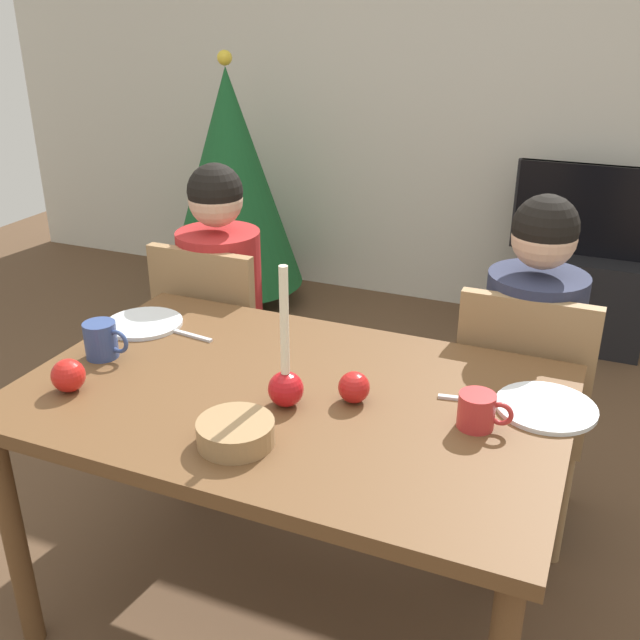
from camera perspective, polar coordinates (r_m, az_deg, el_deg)
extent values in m
plane|color=brown|center=(2.36, -2.04, -21.65)|extent=(7.68, 7.68, 0.00)
cube|color=beige|center=(4.17, 13.66, 18.05)|extent=(6.40, 0.10, 2.60)
cube|color=brown|center=(1.91, -2.36, -6.11)|extent=(1.40, 0.90, 0.04)
cylinder|color=brown|center=(2.19, -22.84, -15.62)|extent=(0.06, 0.06, 0.71)
cylinder|color=brown|center=(2.67, -11.20, -6.41)|extent=(0.06, 0.06, 0.71)
cylinder|color=brown|center=(2.30, 17.18, -12.57)|extent=(0.06, 0.06, 0.71)
cube|color=#99754C|center=(2.83, -6.96, -2.57)|extent=(0.40, 0.40, 0.04)
cube|color=#99754C|center=(2.58, -9.18, 0.66)|extent=(0.40, 0.04, 0.45)
cylinder|color=#99754C|center=(2.99, -2.30, -5.67)|extent=(0.04, 0.04, 0.41)
cylinder|color=#99754C|center=(3.14, -7.95, -4.42)|extent=(0.04, 0.04, 0.41)
cylinder|color=#99754C|center=(2.73, -5.35, -8.90)|extent=(0.04, 0.04, 0.41)
cylinder|color=#99754C|center=(2.89, -11.36, -7.34)|extent=(0.04, 0.04, 0.41)
cube|color=#99754C|center=(2.52, 15.64, -6.88)|extent=(0.40, 0.40, 0.04)
cube|color=#99754C|center=(2.25, 15.64, -3.71)|extent=(0.40, 0.04, 0.45)
cylinder|color=#99754C|center=(2.77, 19.16, -9.77)|extent=(0.04, 0.04, 0.41)
cylinder|color=#99754C|center=(2.80, 12.19, -8.57)|extent=(0.04, 0.04, 0.41)
cylinder|color=#99754C|center=(2.49, 18.41, -13.88)|extent=(0.04, 0.04, 0.41)
cylinder|color=#99754C|center=(2.52, 10.58, -12.47)|extent=(0.04, 0.04, 0.41)
cube|color=#33384C|center=(2.89, -7.25, -6.63)|extent=(0.28, 0.28, 0.45)
cylinder|color=#AD2323|center=(2.68, -7.76, 1.97)|extent=(0.30, 0.30, 0.48)
sphere|color=tan|center=(2.57, -8.20, 9.32)|extent=(0.19, 0.19, 0.19)
sphere|color=black|center=(2.56, -8.24, 9.97)|extent=(0.19, 0.19, 0.19)
cube|color=#33384C|center=(2.59, 14.96, -11.32)|extent=(0.28, 0.28, 0.45)
cylinder|color=#282D47|center=(2.36, 16.15, -2.02)|extent=(0.30, 0.30, 0.48)
sphere|color=tan|center=(2.23, 17.19, 6.22)|extent=(0.19, 0.19, 0.19)
sphere|color=black|center=(2.22, 17.28, 6.95)|extent=(0.19, 0.19, 0.19)
cube|color=black|center=(4.05, 19.77, 1.63)|extent=(0.64, 0.40, 0.48)
cube|color=black|center=(3.91, 20.73, 8.01)|extent=(0.79, 0.04, 0.46)
cube|color=black|center=(3.91, 20.73, 8.00)|extent=(0.76, 0.05, 0.46)
cylinder|color=brown|center=(4.39, -6.58, 2.24)|extent=(0.08, 0.08, 0.14)
cone|color=#195628|center=(4.19, -7.02, 10.87)|extent=(0.80, 0.80, 1.21)
sphere|color=yellow|center=(4.09, -7.50, 19.73)|extent=(0.08, 0.08, 0.08)
sphere|color=red|center=(1.81, -2.70, -5.43)|extent=(0.09, 0.09, 0.09)
cylinder|color=#EFE5C6|center=(1.73, -2.82, -0.09)|extent=(0.02, 0.02, 0.28)
cylinder|color=silver|center=(2.33, -13.66, -0.25)|extent=(0.24, 0.24, 0.01)
cylinder|color=silver|center=(1.90, 17.31, -6.55)|extent=(0.25, 0.25, 0.01)
cylinder|color=#33477F|center=(2.14, -16.82, -1.51)|extent=(0.09, 0.09, 0.10)
torus|color=#33477F|center=(2.10, -15.61, -1.65)|extent=(0.07, 0.01, 0.07)
cylinder|color=#B72D2D|center=(1.76, 12.17, -6.97)|extent=(0.09, 0.09, 0.09)
torus|color=#B72D2D|center=(1.76, 13.98, -7.17)|extent=(0.06, 0.01, 0.06)
cube|color=silver|center=(2.23, -10.34, -1.11)|extent=(0.18, 0.04, 0.01)
cube|color=silver|center=(1.89, 11.98, -6.17)|extent=(0.18, 0.04, 0.01)
cylinder|color=#99754C|center=(1.68, -6.63, -8.75)|extent=(0.18, 0.18, 0.06)
sphere|color=#B31918|center=(1.83, 2.68, -5.30)|extent=(0.08, 0.08, 0.08)
sphere|color=red|center=(1.99, -19.15, -4.13)|extent=(0.09, 0.09, 0.09)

